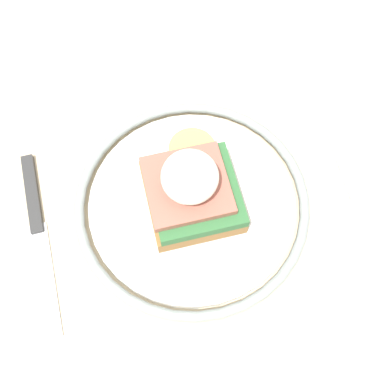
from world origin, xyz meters
The scene contains 6 objects.
ground_plane centered at (0.00, 0.00, 0.00)m, with size 6.00×6.00×0.00m, color #9E9993.
dining_table centered at (0.00, 0.00, 0.62)m, with size 0.83×0.66×0.77m.
plate centered at (-0.01, 0.04, 0.78)m, with size 0.23×0.23×0.02m.
sandwich centered at (-0.01, 0.04, 0.82)m, with size 0.09×0.13×0.08m.
fork centered at (-0.17, 0.05, 0.77)m, with size 0.02×0.14×0.00m.
knife centered at (0.14, 0.02, 0.78)m, with size 0.02×0.19×0.01m.
Camera 1 is at (0.03, 0.22, 1.22)m, focal length 45.00 mm.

